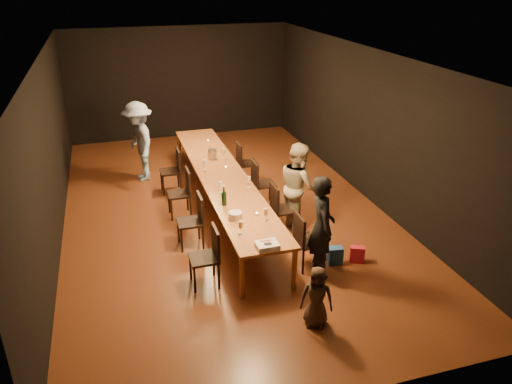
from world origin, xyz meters
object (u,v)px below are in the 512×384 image
object	(u,v)px
chair_right_3	(248,163)
child	(317,297)
birthday_cake	(267,245)
chair_right_2	(264,183)
chair_right_1	(284,209)
table	(222,177)
plate_stack	(235,216)
chair_left_3	(170,171)
woman_birthday	(322,227)
chair_left_2	(179,193)
woman_tan	(298,186)
chair_left_1	(190,221)
ice_bucket	(212,154)
champagne_bottle	(224,195)
chair_left_0	(204,258)
man_blue	(139,142)
chair_right_0	(310,241)

from	to	relation	value
chair_right_3	child	xyz separation A→B (m)	(-0.46, -4.95, -0.02)
birthday_cake	chair_right_2	bearing A→B (deg)	72.40
chair_right_1	table	bearing A→B (deg)	-144.69
birthday_cake	plate_stack	world-z (taller)	plate_stack
chair_right_1	child	size ratio (longest dim) A/B	1.06
table	chair_right_1	bearing A→B (deg)	-54.69
chair_left_3	birthday_cake	world-z (taller)	chair_left_3
chair_right_2	woman_birthday	xyz separation A→B (m)	(0.08, -2.62, 0.36)
table	plate_stack	size ratio (longest dim) A/B	28.44
woman_birthday	child	world-z (taller)	woman_birthday
chair_left_2	woman_birthday	xyz separation A→B (m)	(1.78, -2.62, 0.36)
woman_tan	chair_left_1	bearing A→B (deg)	90.77
plate_stack	woman_birthday	bearing A→B (deg)	-33.50
child	ice_bucket	bearing A→B (deg)	118.61
table	woman_birthday	world-z (taller)	woman_birthday
chair_left_2	champagne_bottle	size ratio (longest dim) A/B	2.62
chair_left_0	champagne_bottle	size ratio (longest dim) A/B	2.62
chair_right_3	plate_stack	world-z (taller)	chair_right_3
chair_left_0	chair_left_3	size ratio (longest dim) A/B	1.00
chair_right_1	woman_tan	bearing A→B (deg)	111.91
chair_left_1	chair_left_3	bearing A→B (deg)	0.00
chair_right_2	woman_birthday	world-z (taller)	woman_birthday
table	chair_left_3	world-z (taller)	chair_left_3
plate_stack	man_blue	bearing A→B (deg)	106.44
child	plate_stack	bearing A→B (deg)	131.81
child	table	bearing A→B (deg)	119.90
chair_right_2	woman_tan	xyz separation A→B (m)	(0.30, -1.08, 0.35)
chair_right_1	chair_left_2	xyz separation A→B (m)	(-1.70, 1.20, 0.00)
chair_left_2	child	xyz separation A→B (m)	(1.24, -3.75, -0.02)
chair_left_0	chair_right_1	bearing A→B (deg)	-54.78
chair_right_3	chair_left_1	size ratio (longest dim) A/B	1.00
woman_birthday	champagne_bottle	bearing A→B (deg)	51.73
chair_right_3	plate_stack	xyz separation A→B (m)	(-1.07, -3.06, 0.34)
chair_right_1	woman_birthday	xyz separation A→B (m)	(0.08, -1.42, 0.36)
chair_right_0	chair_left_3	xyz separation A→B (m)	(-1.70, 3.60, 0.00)
chair_left_0	chair_right_3	bearing A→B (deg)	-25.28
chair_left_1	ice_bucket	distance (m)	2.33
chair_left_2	champagne_bottle	bearing A→B (deg)	-156.23
table	chair_left_3	xyz separation A→B (m)	(-0.85, 1.20, -0.24)
chair_left_3	birthday_cake	bearing A→B (deg)	-168.27
man_blue	child	xyz separation A→B (m)	(1.76, -5.82, -0.45)
chair_left_3	child	bearing A→B (deg)	-165.98
plate_stack	champagne_bottle	size ratio (longest dim) A/B	0.59
child	champagne_bottle	distance (m)	2.57
chair_right_0	ice_bucket	xyz separation A→B (m)	(-0.84, 3.33, 0.38)
chair_right_2	chair_left_0	xyz separation A→B (m)	(-1.70, -2.40, 0.00)
chair_right_0	chair_left_1	bearing A→B (deg)	-125.22
woman_birthday	man_blue	xyz separation A→B (m)	(-2.31, 4.69, 0.06)
table	birthday_cake	bearing A→B (deg)	-90.19
man_blue	plate_stack	xyz separation A→B (m)	(1.16, -3.93, -0.08)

